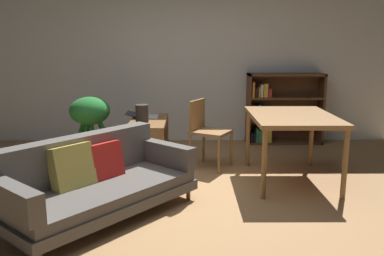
% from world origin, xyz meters
% --- Properties ---
extents(ground_plane, '(8.16, 8.16, 0.00)m').
position_xyz_m(ground_plane, '(0.00, 0.00, 0.00)').
color(ground_plane, '#A87A4C').
extents(back_wall_panel, '(6.80, 0.10, 2.70)m').
position_xyz_m(back_wall_panel, '(0.00, 2.70, 1.35)').
color(back_wall_panel, silver).
rests_on(back_wall_panel, ground_plane).
extents(fabric_couch, '(1.84, 1.94, 0.73)m').
position_xyz_m(fabric_couch, '(-0.84, -0.34, 0.33)').
color(fabric_couch, brown).
rests_on(fabric_couch, ground_plane).
extents(media_console, '(0.47, 1.04, 0.61)m').
position_xyz_m(media_console, '(-0.47, 1.25, 0.30)').
color(media_console, brown).
rests_on(media_console, ground_plane).
extents(open_laptop, '(0.44, 0.33, 0.07)m').
position_xyz_m(open_laptop, '(-0.55, 1.47, 0.63)').
color(open_laptop, silver).
rests_on(open_laptop, media_console).
extents(desk_speaker, '(0.16, 0.16, 0.23)m').
position_xyz_m(desk_speaker, '(-0.54, 1.09, 0.73)').
color(desk_speaker, '#2D2823').
rests_on(desk_speaker, media_console).
extents(potted_floor_plant, '(0.58, 0.55, 0.90)m').
position_xyz_m(potted_floor_plant, '(-1.29, 1.43, 0.58)').
color(potted_floor_plant, brown).
rests_on(potted_floor_plant, ground_plane).
extents(dining_table, '(0.94, 1.28, 0.80)m').
position_xyz_m(dining_table, '(1.27, 0.61, 0.72)').
color(dining_table, olive).
rests_on(dining_table, ground_plane).
extents(dining_chair_near, '(0.60, 0.59, 0.89)m').
position_xyz_m(dining_chair_near, '(0.29, 1.16, 0.51)').
color(dining_chair_near, olive).
rests_on(dining_chair_near, ground_plane).
extents(bookshelf, '(1.22, 0.35, 1.14)m').
position_xyz_m(bookshelf, '(1.53, 2.50, 0.55)').
color(bookshelf, '#56351E').
rests_on(bookshelf, ground_plane).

